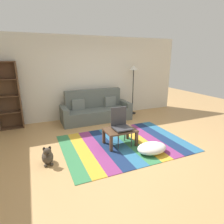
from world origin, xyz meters
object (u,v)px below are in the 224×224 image
at_px(pouf, 152,148).
at_px(tv_remote, 117,130).
at_px(folding_chair, 120,123).
at_px(standing_lamp, 133,74).
at_px(coffee_table, 120,132).
at_px(dog, 48,156).
at_px(couch, 96,110).

xyz_separation_m(pouf, tv_remote, (-0.55, 0.62, 0.29)).
bearing_deg(folding_chair, standing_lamp, 101.25).
relative_size(coffee_table, dog, 1.83).
bearing_deg(pouf, tv_remote, 131.83).
distance_m(standing_lamp, tv_remote, 2.97).
distance_m(couch, pouf, 2.68).
bearing_deg(tv_remote, folding_chair, 53.87).
distance_m(couch, standing_lamp, 1.88).
relative_size(pouf, dog, 1.71).
bearing_deg(couch, folding_chair, -91.40).
relative_size(couch, tv_remote, 15.07).
xyz_separation_m(couch, pouf, (0.38, -2.64, -0.22)).
bearing_deg(folding_chair, tv_remote, -98.15).
height_order(couch, dog, couch).
height_order(pouf, standing_lamp, standing_lamp).
xyz_separation_m(pouf, folding_chair, (-0.43, 0.70, 0.41)).
distance_m(coffee_table, dog, 1.69).
xyz_separation_m(dog, standing_lamp, (3.25, 2.37, 1.30)).
distance_m(dog, tv_remote, 1.60).
bearing_deg(coffee_table, couch, 87.70).
relative_size(pouf, standing_lamp, 0.39).
distance_m(pouf, tv_remote, 0.88).
distance_m(tv_remote, folding_chair, 0.20).
relative_size(coffee_table, standing_lamp, 0.42).
bearing_deg(standing_lamp, couch, -172.66).
bearing_deg(dog, pouf, -12.42).
bearing_deg(folding_chair, coffee_table, -73.40).
distance_m(pouf, standing_lamp, 3.33).
height_order(pouf, folding_chair, folding_chair).
distance_m(couch, dog, 2.79).
xyz_separation_m(coffee_table, pouf, (0.46, -0.65, -0.21)).
height_order(pouf, dog, dog).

